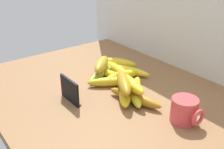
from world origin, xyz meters
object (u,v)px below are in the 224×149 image
banana_13 (102,64)px  banana_4 (115,76)px  banana_1 (133,92)px  chalkboard_sign (70,91)px  banana_7 (135,98)px  banana_2 (136,87)px  coffee_mug (185,110)px  banana_11 (129,83)px  banana_3 (124,75)px  banana_12 (124,82)px  banana_8 (116,69)px  banana_6 (118,63)px  banana_5 (130,71)px  banana_9 (125,95)px  banana_10 (103,73)px  banana_0 (110,82)px

banana_13 → banana_4: bearing=18.2°
banana_4 → banana_1: bearing=-12.3°
chalkboard_sign → banana_7: (14.00, 16.79, -2.01)cm
chalkboard_sign → banana_2: chalkboard_sign is taller
coffee_mug → banana_11: banana_11 is taller
banana_1 → banana_3: size_ratio=1.30×
banana_1 → banana_7: size_ratio=1.01×
banana_12 → banana_8: bearing=149.0°
coffee_mug → banana_6: coffee_mug is taller
banana_5 → banana_11: bearing=-42.1°
banana_5 → banana_9: banana_9 is taller
banana_3 → banana_10: size_ratio=0.87×
coffee_mug → banana_7: bearing=-165.3°
chalkboard_sign → banana_13: 22.05cm
chalkboard_sign → banana_8: size_ratio=0.65×
banana_10 → banana_6: bearing=108.1°
chalkboard_sign → banana_2: 23.93cm
banana_10 → banana_9: bearing=-14.0°
banana_3 → banana_9: size_ratio=1.02×
banana_6 → banana_10: banana_6 is taller
banana_2 → banana_8: size_ratio=0.97×
banana_3 → banana_8: bearing=171.2°
banana_0 → banana_12: (10.19, -1.54, 4.35)cm
coffee_mug → banana_12: size_ratio=0.54×
chalkboard_sign → banana_7: 21.95cm
banana_0 → banana_8: (-7.66, 9.19, 0.13)cm
chalkboard_sign → banana_4: chalkboard_sign is taller
banana_4 → banana_9: size_ratio=1.23×
banana_1 → banana_9: banana_9 is taller
banana_8 → banana_13: banana_13 is taller
coffee_mug → banana_6: size_ratio=0.58×
banana_2 → banana_6: bearing=157.7°
banana_12 → banana_13: 19.35cm
banana_12 → banana_4: bearing=154.3°
banana_6 → banana_13: size_ratio=1.09×
banana_0 → banana_11: 11.54cm
banana_11 → banana_0: bearing=-178.5°
banana_5 → banana_12: 20.48cm
chalkboard_sign → banana_7: size_ratio=0.55×
banana_6 → banana_10: size_ratio=0.92×
banana_5 → banana_8: banana_8 is taller
banana_4 → banana_5: 8.60cm
banana_7 → banana_9: size_ratio=1.32×
banana_9 → banana_12: size_ratio=0.88×
banana_0 → banana_6: bearing=131.2°
banana_4 → banana_11: banana_11 is taller
banana_5 → banana_13: bearing=-116.8°
banana_7 → banana_8: banana_8 is taller
banana_7 → chalkboard_sign: bearing=-129.8°
banana_9 → banana_12: (-1.34, 0.56, 4.13)cm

